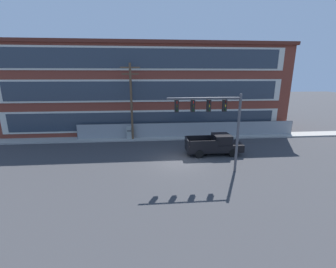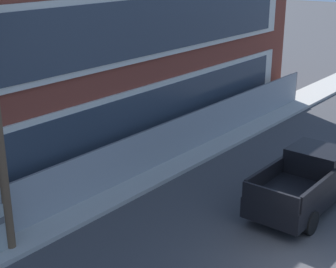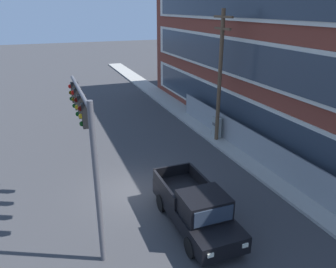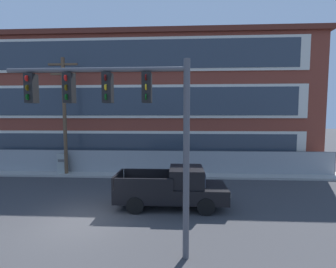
{
  "view_description": "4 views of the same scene",
  "coord_description": "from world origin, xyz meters",
  "px_view_note": "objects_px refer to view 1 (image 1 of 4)",
  "views": [
    {
      "loc": [
        -2.5,
        -18.65,
        7.56
      ],
      "look_at": [
        -0.64,
        2.49,
        1.93
      ],
      "focal_mm": 24.0,
      "sensor_mm": 36.0,
      "label": 1
    },
    {
      "loc": [
        -11.87,
        -4.74,
        8.47
      ],
      "look_at": [
        -0.62,
        4.33,
        3.34
      ],
      "focal_mm": 55.0,
      "sensor_mm": 36.0,
      "label": 2
    },
    {
      "loc": [
        14.38,
        -3.61,
        8.87
      ],
      "look_at": [
        0.01,
        1.91,
        2.9
      ],
      "focal_mm": 35.0,
      "sensor_mm": 36.0,
      "label": 3
    },
    {
      "loc": [
        4.13,
        -9.19,
        4.45
      ],
      "look_at": [
        3.46,
        4.82,
        3.39
      ],
      "focal_mm": 24.0,
      "sensor_mm": 36.0,
      "label": 4
    }
  ],
  "objects_px": {
    "traffic_signal_mast": "(215,115)",
    "pickup_truck_black": "(215,145)",
    "electrical_cabinet": "(129,133)",
    "utility_pole_near_corner": "(131,99)"
  },
  "relations": [
    {
      "from": "pickup_truck_black",
      "to": "utility_pole_near_corner",
      "type": "xyz_separation_m",
      "value": [
        -8.29,
        5.56,
        3.89
      ]
    },
    {
      "from": "traffic_signal_mast",
      "to": "electrical_cabinet",
      "type": "height_order",
      "value": "traffic_signal_mast"
    },
    {
      "from": "traffic_signal_mast",
      "to": "pickup_truck_black",
      "type": "bearing_deg",
      "value": 71.01
    },
    {
      "from": "traffic_signal_mast",
      "to": "electrical_cabinet",
      "type": "distance_m",
      "value": 12.81
    },
    {
      "from": "pickup_truck_black",
      "to": "electrical_cabinet",
      "type": "bearing_deg",
      "value": 146.47
    },
    {
      "from": "traffic_signal_mast",
      "to": "utility_pole_near_corner",
      "type": "height_order",
      "value": "utility_pole_near_corner"
    },
    {
      "from": "traffic_signal_mast",
      "to": "utility_pole_near_corner",
      "type": "relative_size",
      "value": 0.7
    },
    {
      "from": "pickup_truck_black",
      "to": "utility_pole_near_corner",
      "type": "height_order",
      "value": "utility_pole_near_corner"
    },
    {
      "from": "electrical_cabinet",
      "to": "pickup_truck_black",
      "type": "bearing_deg",
      "value": -33.53
    },
    {
      "from": "traffic_signal_mast",
      "to": "electrical_cabinet",
      "type": "relative_size",
      "value": 3.77
    }
  ]
}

